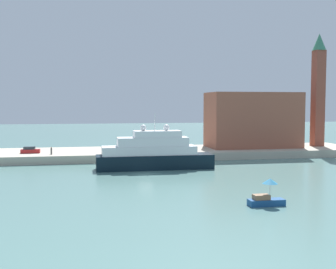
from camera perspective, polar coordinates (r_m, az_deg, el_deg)
The scene contains 9 objects.
ground at distance 74.19m, azimuth -3.00°, elevation -5.45°, with size 400.00×400.00×0.00m, color slate.
quay_dock at distance 98.88m, azimuth -4.96°, elevation -2.56°, with size 110.00×18.44×1.72m, color #B7AD99.
large_yacht at distance 80.59m, azimuth -1.98°, elevation -2.58°, with size 22.15×4.89×10.65m.
small_motorboat at distance 53.30m, azimuth 13.09°, elevation -8.08°, with size 4.43×1.85×3.32m.
harbor_building at distance 106.42m, azimuth 11.30°, elevation 1.94°, with size 22.00×11.04×13.44m, color #93513D.
bell_tower at distance 113.68m, azimuth 19.54°, elevation 6.18°, with size 3.37×3.37×28.14m.
parked_car at distance 96.57m, azimuth -18.02°, elevation -2.04°, with size 4.01×1.65×1.40m.
person_figure at distance 92.68m, azimuth -15.41°, elevation -2.15°, with size 0.36×0.36×1.60m.
mooring_bollard at distance 91.20m, azimuth -1.34°, elevation -2.33°, with size 0.50×0.50×0.75m, color black.
Camera 1 is at (-9.77, -72.50, 12.30)m, focal length 45.36 mm.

